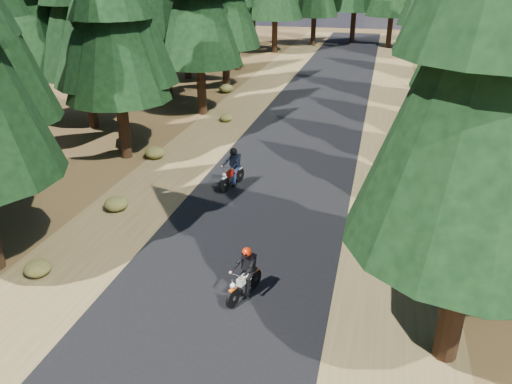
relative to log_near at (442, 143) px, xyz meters
The scene contains 8 objects.
ground 13.11m from the log_near, 121.33° to the right, with size 120.00×120.00×0.00m, color #402F17.
road 9.21m from the log_near, 137.72° to the right, with size 6.00×100.00×0.01m, color black.
shoulder_l 12.99m from the log_near, 151.51° to the right, with size 3.20×100.00×0.01m, color brown.
shoulder_r 6.58m from the log_near, 109.67° to the right, with size 3.20×100.00×0.01m, color brown.
log_near is the anchor object (origin of this frame).
understory_shrubs 6.00m from the log_near, 148.51° to the right, with size 14.11×33.72×0.68m.
rider_lead 15.18m from the log_near, 113.61° to the right, with size 0.96×1.66×1.41m.
rider_follow 11.04m from the log_near, 139.79° to the right, with size 0.96×1.83×1.57m.
Camera 1 is at (3.67, -13.15, 7.99)m, focal length 35.00 mm.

